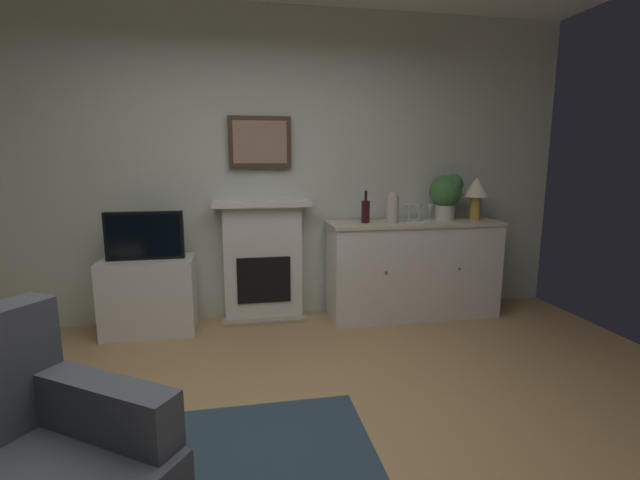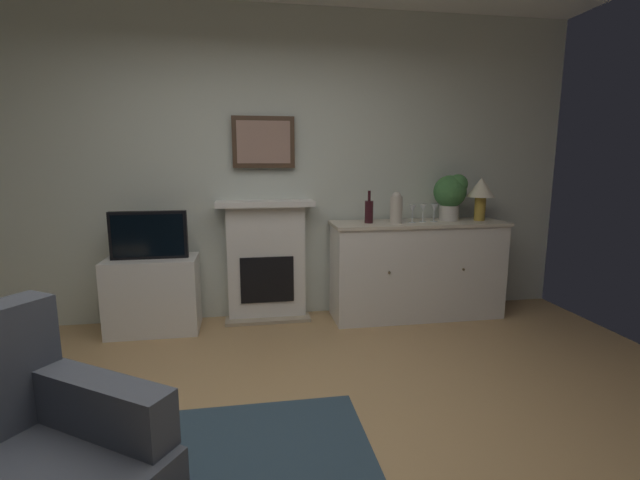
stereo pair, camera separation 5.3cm
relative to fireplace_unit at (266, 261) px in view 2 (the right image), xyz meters
name	(u,v)px [view 2 (the right image)]	position (x,y,z in m)	size (l,w,h in m)	color
ground_plane	(277,471)	(-0.06, -2.05, -0.60)	(5.96, 4.42, 0.10)	tan
wall_rear	(257,167)	(-0.06, 0.13, 0.84)	(5.96, 0.06, 2.78)	silver
fireplace_unit	(266,261)	(0.00, 0.00, 0.00)	(0.87, 0.30, 1.10)	white
framed_picture	(264,142)	(0.00, 0.05, 1.07)	(0.55, 0.04, 0.45)	#473323
sideboard_cabinet	(417,269)	(1.39, -0.18, -0.10)	(1.60, 0.49, 0.90)	white
table_lamp	(481,190)	(1.98, -0.18, 0.63)	(0.26, 0.26, 0.40)	#B79338
wine_bottle	(369,211)	(0.91, -0.18, 0.46)	(0.08, 0.08, 0.29)	#331419
wine_glass_left	(412,209)	(1.31, -0.22, 0.47)	(0.07, 0.07, 0.16)	silver
wine_glass_center	(423,209)	(1.42, -0.19, 0.47)	(0.07, 0.07, 0.16)	silver
wine_glass_right	(434,208)	(1.53, -0.19, 0.47)	(0.07, 0.07, 0.16)	silver
vase_decorative	(396,208)	(1.15, -0.23, 0.49)	(0.11, 0.11, 0.28)	beige
tv_cabinet	(153,295)	(-0.97, -0.16, -0.23)	(0.75, 0.42, 0.64)	white
tv_set	(149,235)	(-0.98, -0.19, 0.30)	(0.62, 0.07, 0.40)	black
potted_plant_small	(451,193)	(1.71, -0.13, 0.61)	(0.30, 0.30, 0.43)	beige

